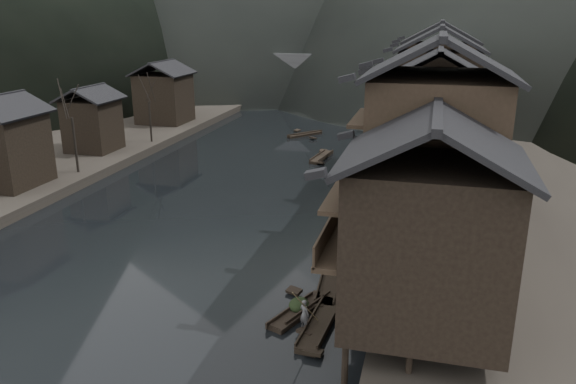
% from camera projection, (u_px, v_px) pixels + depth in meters
% --- Properties ---
extents(water, '(300.00, 300.00, 0.00)m').
position_uv_depth(water, '(162.00, 262.00, 38.21)').
color(water, black).
rests_on(water, ground).
extents(left_bank, '(40.00, 200.00, 1.20)m').
position_uv_depth(left_bank, '(71.00, 122.00, 83.28)').
color(left_bank, '#2D2823').
rests_on(left_bank, ground).
extents(stilt_houses, '(9.00, 67.60, 15.62)m').
position_uv_depth(stilt_houses, '(437.00, 100.00, 48.60)').
color(stilt_houses, black).
rests_on(stilt_houses, ground).
extents(left_houses, '(8.10, 53.20, 8.73)m').
position_uv_depth(left_houses, '(70.00, 116.00, 59.93)').
color(left_houses, black).
rests_on(left_houses, left_bank).
extents(bare_trees, '(3.94, 42.02, 7.87)m').
position_uv_depth(bare_trees, '(40.00, 125.00, 50.36)').
color(bare_trees, black).
rests_on(bare_trees, left_bank).
extents(moored_sampans, '(2.58, 53.26, 0.47)m').
position_uv_depth(moored_sampans, '(370.00, 191.00, 52.50)').
color(moored_sampans, black).
rests_on(moored_sampans, water).
extents(midriver_boats, '(7.75, 17.54, 0.45)m').
position_uv_depth(midriver_boats, '(313.00, 145.00, 70.87)').
color(midriver_boats, black).
rests_on(midriver_boats, water).
extents(stone_bridge, '(40.00, 6.00, 9.00)m').
position_uv_depth(stone_bridge, '(340.00, 75.00, 102.93)').
color(stone_bridge, '#4C4C4F').
rests_on(stone_bridge, ground).
extents(hero_sampan, '(2.75, 5.16, 0.44)m').
position_uv_depth(hero_sampan, '(299.00, 310.00, 31.62)').
color(hero_sampan, black).
rests_on(hero_sampan, water).
extents(cargo_heap, '(1.15, 1.50, 0.69)m').
position_uv_depth(cargo_heap, '(299.00, 299.00, 31.67)').
color(cargo_heap, black).
rests_on(cargo_heap, hero_sampan).
extents(boatman, '(0.72, 0.65, 1.66)m').
position_uv_depth(boatman, '(304.00, 310.00, 29.58)').
color(boatman, '#5A5A5D').
rests_on(boatman, hero_sampan).
extents(bamboo_pole, '(1.23, 2.27, 3.04)m').
position_uv_depth(bamboo_pole, '(309.00, 270.00, 28.81)').
color(bamboo_pole, '#8C7A51').
rests_on(bamboo_pole, boatman).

